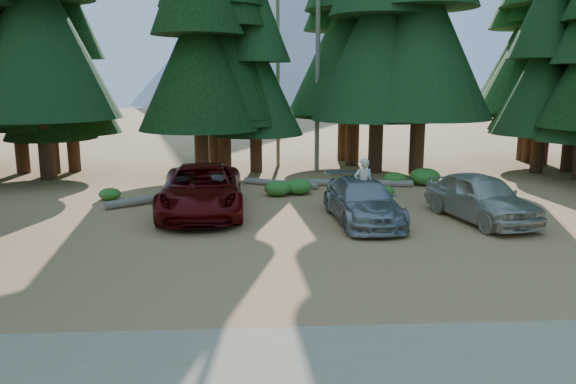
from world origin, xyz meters
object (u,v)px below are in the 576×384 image
silver_minivan_center (363,201)px  frisbee_player (363,184)px  log_left (160,198)px  log_right (358,183)px  red_pickup (201,190)px  log_mid (281,183)px  silver_minivan_right (481,197)px

silver_minivan_center → frisbee_player: frisbee_player is taller
frisbee_player → silver_minivan_center: bearing=73.6°
log_left → log_right: bearing=-17.4°
log_right → frisbee_player: bearing=-92.0°
red_pickup → log_right: (6.63, 4.78, -0.72)m
silver_minivan_center → log_mid: 6.97m
log_left → silver_minivan_right: bearing=-53.3°
log_mid → log_right: bearing=24.9°
red_pickup → log_right: red_pickup is taller
silver_minivan_center → log_left: silver_minivan_center is taller
frisbee_player → log_mid: size_ratio=0.50×
frisbee_player → log_right: bearing=-101.8°
log_left → log_mid: bearing=-4.8°
silver_minivan_center → silver_minivan_right: silver_minivan_right is taller
silver_minivan_center → log_right: bearing=76.5°
red_pickup → silver_minivan_right: bearing=-12.5°
silver_minivan_center → log_mid: bearing=106.9°
log_left → red_pickup: bearing=-83.2°
frisbee_player → log_right: frisbee_player is taller
red_pickup → frisbee_player: frisbee_player is taller
log_left → log_right: log_left is taller
frisbee_player → log_left: size_ratio=0.40×
frisbee_player → log_left: bearing=-26.8°
log_left → log_right: size_ratio=0.93×
log_mid → frisbee_player: bearing=-40.4°
log_left → log_mid: (4.92, 2.94, -0.01)m
silver_minivan_right → log_right: 7.16m
red_pickup → silver_minivan_right: size_ratio=1.30×
silver_minivan_right → log_mid: silver_minivan_right is taller
silver_minivan_right → frisbee_player: 4.06m
log_right → red_pickup: bearing=-137.1°
red_pickup → frisbee_player: size_ratio=3.49×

